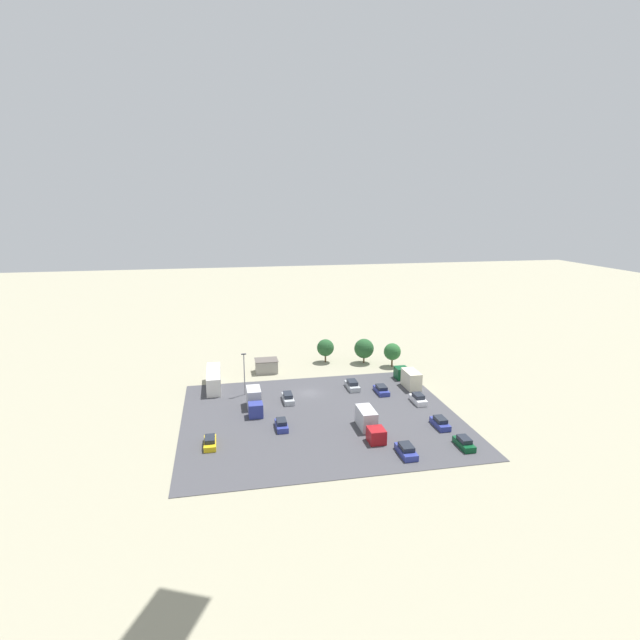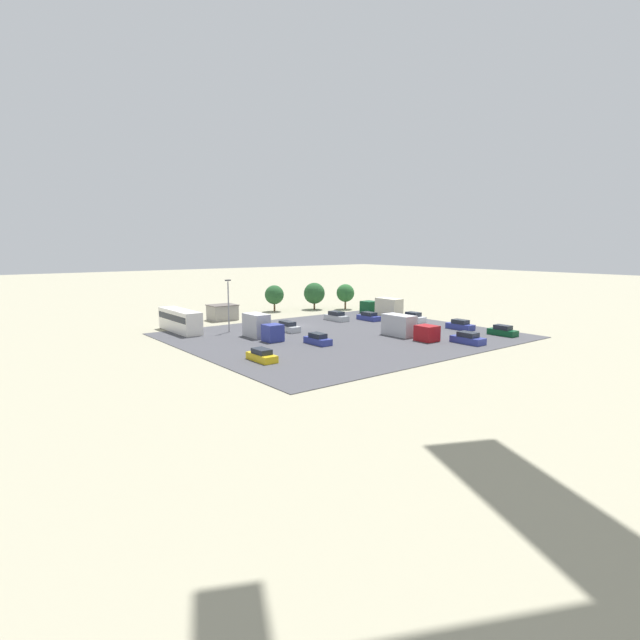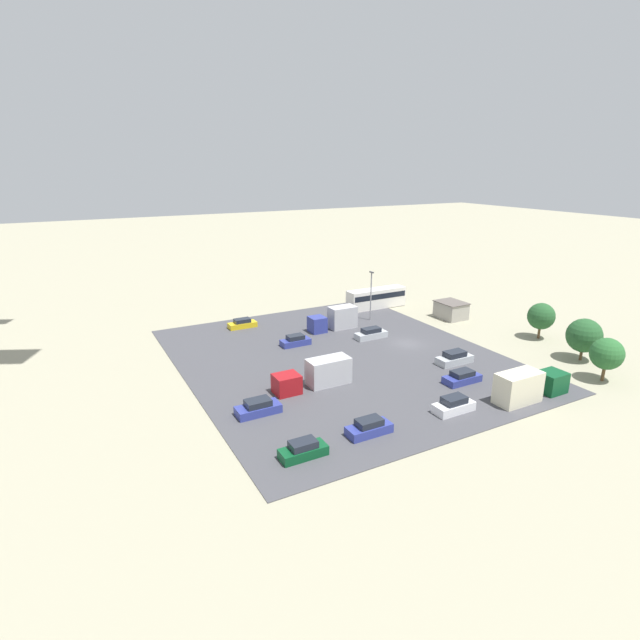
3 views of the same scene
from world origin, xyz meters
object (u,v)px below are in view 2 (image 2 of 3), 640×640
(parked_truck_0, at_px, (261,327))
(parked_truck_2, at_px, (406,327))
(parked_car_2, at_px, (369,317))
(parked_car_5, at_px, (413,318))
(shed_building, at_px, (223,312))
(parked_car_0, at_px, (468,339))
(bus, at_px, (180,320))
(parked_car_8, at_px, (336,317))
(parked_car_3, at_px, (287,327))
(parked_car_1, at_px, (503,331))
(parked_car_6, at_px, (318,340))
(parked_car_7, at_px, (262,356))
(parked_car_4, at_px, (460,325))
(parked_truck_1, at_px, (383,307))

(parked_truck_0, distance_m, parked_truck_2, 20.75)
(parked_car_2, xyz_separation_m, parked_car_5, (-4.92, 5.82, 0.09))
(shed_building, bearing_deg, parked_car_0, 111.69)
(bus, relative_size, parked_car_0, 2.41)
(bus, bearing_deg, parked_car_8, 167.16)
(parked_car_2, xyz_separation_m, parked_truck_0, (23.86, 3.03, 0.93))
(parked_car_3, xyz_separation_m, parked_truck_2, (-10.69, 14.51, 0.75))
(parked_car_1, relative_size, parked_car_6, 1.01)
(parked_car_2, distance_m, parked_car_7, 34.74)
(parked_car_5, bearing_deg, parked_car_7, -165.30)
(bus, xyz_separation_m, parked_car_8, (-25.99, 5.92, -1.13))
(shed_building, height_order, parked_car_3, shed_building)
(parked_car_3, height_order, parked_car_8, parked_car_8)
(parked_car_2, relative_size, parked_truck_2, 0.50)
(bus, relative_size, parked_car_8, 2.28)
(parked_car_1, relative_size, parked_car_4, 0.96)
(parked_car_0, bearing_deg, parked_car_1, 3.33)
(shed_building, bearing_deg, parked_car_2, 140.43)
(parked_truck_0, bearing_deg, parked_truck_1, -168.69)
(parked_car_2, bearing_deg, parked_truck_1, 25.06)
(parked_car_8, bearing_deg, bus, -12.84)
(parked_car_2, distance_m, parked_truck_1, 7.23)
(parked_car_7, distance_m, parked_truck_2, 24.17)
(parked_car_1, height_order, parked_truck_1, parked_truck_1)
(parked_car_0, distance_m, parked_car_4, 11.48)
(parked_car_0, distance_m, parked_car_1, 9.10)
(parked_truck_1, bearing_deg, parked_car_7, -154.05)
(parked_car_1, bearing_deg, parked_car_4, 93.89)
(shed_building, relative_size, parked_car_2, 1.06)
(shed_building, height_order, bus, bus)
(parked_car_0, xyz_separation_m, parked_car_1, (-9.09, -0.53, -0.01))
(parked_car_6, bearing_deg, parked_car_8, 43.65)
(parked_car_4, height_order, parked_car_8, parked_car_8)
(parked_car_3, bearing_deg, bus, 143.02)
(parked_car_4, bearing_deg, parked_car_6, 170.10)
(parked_car_1, distance_m, parked_truck_2, 14.34)
(parked_car_7, relative_size, parked_truck_1, 0.47)
(parked_car_7, relative_size, parked_car_8, 0.90)
(parked_truck_2, bearing_deg, shed_building, -67.80)
(parked_car_6, height_order, parked_truck_0, parked_truck_0)
(parked_car_2, distance_m, parked_car_8, 5.77)
(parked_car_3, bearing_deg, parked_car_7, -132.59)
(parked_truck_1, bearing_deg, bus, 170.65)
(parked_car_1, relative_size, parked_car_8, 0.88)
(parked_truck_2, bearing_deg, parked_truck_0, -35.76)
(parked_car_0, xyz_separation_m, parked_car_4, (-8.61, -7.60, 0.00))
(shed_building, bearing_deg, parked_car_1, 122.36)
(parked_car_7, bearing_deg, parked_truck_1, 25.95)
(shed_building, distance_m, parked_truck_2, 34.16)
(shed_building, height_order, parked_car_7, shed_building)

